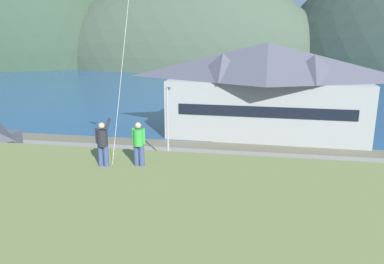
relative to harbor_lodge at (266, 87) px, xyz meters
The scene contains 19 objects.
ground_plane 24.04m from the harbor_lodge, 109.05° to the right, with size 600.00×600.00×0.00m, color #66604C.
parking_lot_pad 19.52m from the harbor_lodge, 114.03° to the right, with size 40.00×20.00×0.10m, color gray.
bay_water 39.00m from the harbor_lodge, 101.41° to the left, with size 360.00×84.00×0.03m, color navy.
far_hill_west_ridge 125.28m from the harbor_lodge, 134.67° to the left, with size 83.16×66.39×80.40m, color #334733.
far_hill_east_peak 90.04m from the harbor_lodge, 105.84° to the left, with size 92.61×50.80×58.49m, color #42513D.
harbor_lodge is the anchor object (origin of this frame).
wharf_dock 13.27m from the harbor_lodge, 120.94° to the left, with size 3.20×10.13×0.70m.
moored_boat_wharfside 15.03m from the harbor_lodge, 133.91° to the left, with size 3.23×8.01×2.16m.
moored_boat_outer_mooring 14.38m from the harbor_lodge, 101.74° to the left, with size 2.97×7.58×2.16m.
moored_boat_inner_slip 13.37m from the harbor_lodge, 142.65° to the left, with size 3.36×8.31×2.16m.
parked_car_mid_row_far 17.08m from the harbor_lodge, 92.95° to the right, with size 4.22×2.09×1.82m.
parked_car_lone_by_shed 22.26m from the harbor_lodge, 136.96° to the right, with size 4.23×2.12×1.82m.
parked_car_front_row_end 23.44m from the harbor_lodge, 78.68° to the right, with size 4.35×2.36×1.82m.
parked_car_front_row_silver 22.61m from the harbor_lodge, 112.47° to the right, with size 4.36×2.38×1.82m.
parked_car_corner_spot 26.79m from the harbor_lodge, 127.45° to the right, with size 4.21×2.07×1.82m.
parked_car_back_row_right 20.90m from the harbor_lodge, 124.81° to the right, with size 4.31×2.28×1.82m.
parking_light_pole 14.37m from the harbor_lodge, 125.87° to the right, with size 0.24×0.78×6.59m.
person_kite_flyer 30.04m from the harbor_lodge, 102.86° to the right, with size 0.51×0.67×1.86m.
person_companion 29.49m from the harbor_lodge, 100.40° to the right, with size 0.55×0.40×1.74m.
Camera 1 is at (6.80, -20.38, 11.23)m, focal length 35.66 mm.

